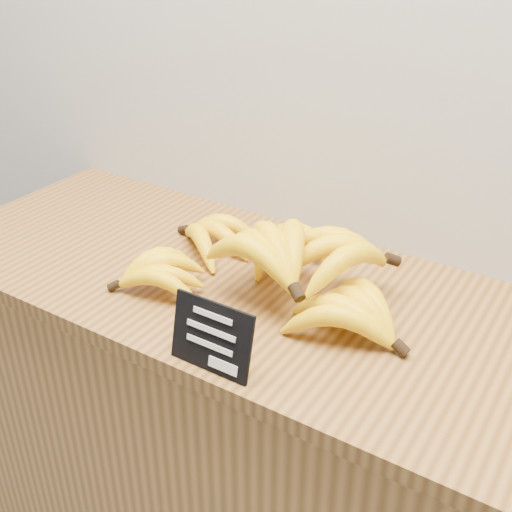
% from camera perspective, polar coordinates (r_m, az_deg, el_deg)
% --- Properties ---
extents(counter, '(1.41, 0.50, 0.90)m').
position_cam_1_polar(counter, '(1.48, 1.10, -18.76)').
color(counter, '#A97536').
rests_on(counter, ground).
extents(counter_top, '(1.41, 0.54, 0.03)m').
position_cam_1_polar(counter_top, '(1.17, 1.31, -3.45)').
color(counter_top, olive).
rests_on(counter_top, counter).
extents(chalkboard_sign, '(0.14, 0.03, 0.11)m').
position_cam_1_polar(chalkboard_sign, '(0.95, -4.00, -7.19)').
color(chalkboard_sign, black).
rests_on(chalkboard_sign, counter_top).
extents(banana_pile, '(0.54, 0.39, 0.13)m').
position_cam_1_polar(banana_pile, '(1.13, 1.77, -0.59)').
color(banana_pile, yellow).
rests_on(banana_pile, counter_top).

